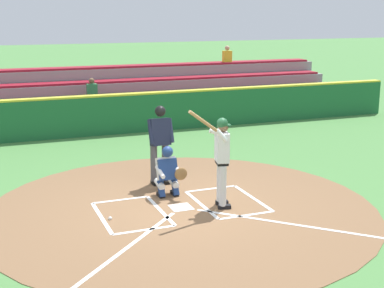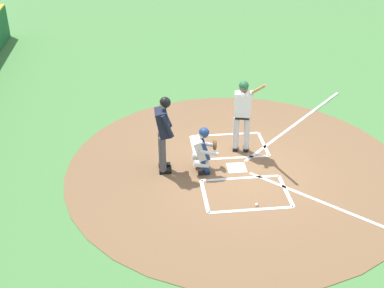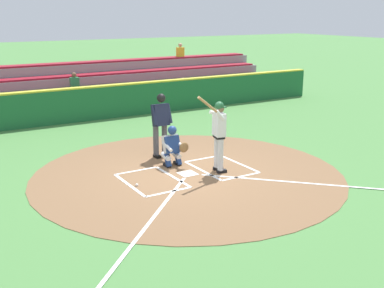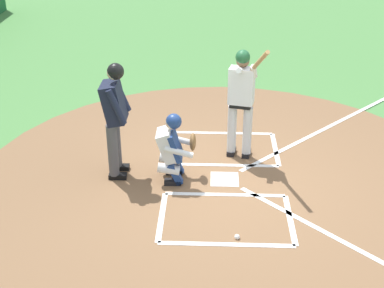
# 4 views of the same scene
# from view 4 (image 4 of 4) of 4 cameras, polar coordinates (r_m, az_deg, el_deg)

# --- Properties ---
(ground_plane) EXTENTS (120.00, 120.00, 0.00)m
(ground_plane) POSITION_cam_4_polar(r_m,az_deg,el_deg) (8.54, 3.46, -3.81)
(ground_plane) COLOR #4C8442
(dirt_circle) EXTENTS (8.00, 8.00, 0.01)m
(dirt_circle) POSITION_cam_4_polar(r_m,az_deg,el_deg) (8.54, 3.46, -3.78)
(dirt_circle) COLOR brown
(dirt_circle) RESTS_ON ground
(home_plate_and_chalk) EXTENTS (7.93, 4.91, 0.01)m
(home_plate_and_chalk) POSITION_cam_4_polar(r_m,az_deg,el_deg) (8.60, 9.34, -3.80)
(home_plate_and_chalk) COLOR white
(home_plate_and_chalk) RESTS_ON dirt_circle
(batter) EXTENTS (1.04, 0.55, 2.13)m
(batter) POSITION_cam_4_polar(r_m,az_deg,el_deg) (8.76, 5.26, 5.00)
(batter) COLOR silver
(batter) RESTS_ON ground
(catcher) EXTENTS (0.59, 0.60, 1.13)m
(catcher) POSITION_cam_4_polar(r_m,az_deg,el_deg) (8.27, -2.01, -0.21)
(catcher) COLOR black
(catcher) RESTS_ON ground
(plate_umpire) EXTENTS (0.58, 0.41, 1.86)m
(plate_umpire) POSITION_cam_4_polar(r_m,az_deg,el_deg) (8.27, -8.17, 3.26)
(plate_umpire) COLOR #4C4C51
(plate_umpire) RESTS_ON ground
(baseball) EXTENTS (0.07, 0.07, 0.07)m
(baseball) POSITION_cam_4_polar(r_m,az_deg,el_deg) (7.27, 4.78, -9.75)
(baseball) COLOR white
(baseball) RESTS_ON ground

